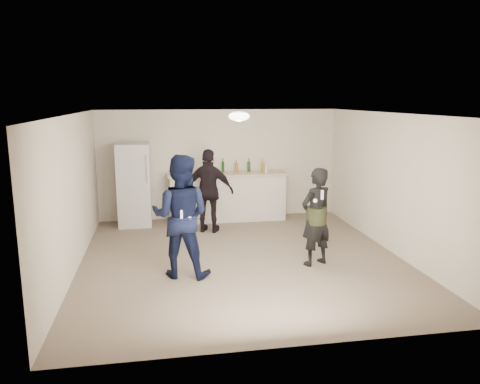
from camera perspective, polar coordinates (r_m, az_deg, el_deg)
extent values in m
plane|color=#6B5B4C|center=(8.25, 0.24, -8.13)|extent=(6.00, 6.00, 0.00)
plane|color=silver|center=(7.78, 0.26, 9.50)|extent=(6.00, 6.00, 0.00)
plane|color=beige|center=(10.85, -2.54, 3.40)|extent=(6.00, 0.00, 6.00)
plane|color=beige|center=(5.08, 6.24, -5.94)|extent=(6.00, 0.00, 6.00)
plane|color=beige|center=(7.92, -19.73, -0.25)|extent=(0.00, 6.00, 6.00)
plane|color=beige|center=(8.82, 18.12, 0.99)|extent=(0.00, 6.00, 6.00)
cube|color=beige|center=(10.67, -1.53, -0.68)|extent=(2.60, 0.56, 1.05)
cube|color=beige|center=(10.57, -1.54, 2.21)|extent=(2.68, 0.64, 0.04)
cube|color=silver|center=(10.44, -12.78, 0.86)|extent=(0.70, 0.70, 1.80)
cylinder|color=silver|center=(9.99, -11.38, 2.79)|extent=(0.02, 0.02, 0.60)
ellipsoid|color=white|center=(8.08, -0.12, 9.22)|extent=(0.36, 0.36, 0.16)
cylinder|color=silver|center=(10.42, -6.46, 2.59)|extent=(0.08, 0.08, 0.17)
imported|color=#101A43|center=(7.30, -7.24, -2.94)|extent=(1.11, 0.97, 1.92)
imported|color=black|center=(7.85, 9.26, -3.01)|extent=(0.71, 0.60, 1.65)
cylinder|color=#2E3B1B|center=(7.84, 9.27, -2.83)|extent=(0.34, 0.34, 0.28)
imported|color=black|center=(9.67, -3.77, 0.12)|extent=(1.10, 0.76, 1.74)
cube|color=white|center=(7.01, -7.15, -2.80)|extent=(0.04, 0.04, 0.15)
sphere|color=silver|center=(7.06, -6.17, -3.25)|extent=(0.07, 0.07, 0.07)
cube|color=silver|center=(7.52, 9.98, -0.33)|extent=(0.04, 0.04, 0.15)
sphere|color=white|center=(7.54, 9.16, -1.06)|extent=(0.07, 0.07, 0.07)
cylinder|color=#9F6117|center=(10.58, -0.44, 2.93)|extent=(0.08, 0.08, 0.22)
cylinder|color=silver|center=(10.56, 3.20, 2.78)|extent=(0.07, 0.07, 0.18)
cylinder|color=#916B15|center=(10.55, 2.80, 2.97)|extent=(0.07, 0.07, 0.24)
cylinder|color=#113D12|center=(10.68, -2.09, 3.08)|extent=(0.06, 0.06, 0.25)
cylinder|color=#134416|center=(10.74, 1.08, 3.10)|extent=(0.07, 0.07, 0.24)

